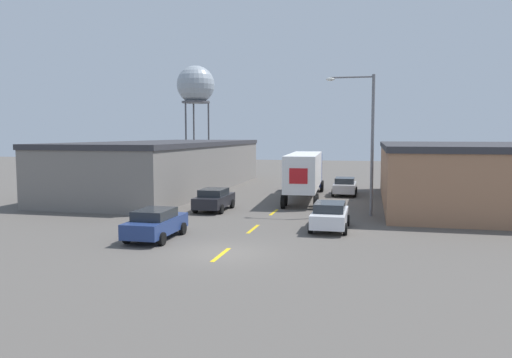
% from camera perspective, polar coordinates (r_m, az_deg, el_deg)
% --- Properties ---
extents(ground_plane, '(160.00, 160.00, 0.00)m').
position_cam_1_polar(ground_plane, '(22.55, -3.76, -8.42)').
color(ground_plane, '#56514C').
extents(road_centerline, '(0.20, 14.83, 0.01)m').
position_cam_1_polar(road_centerline, '(28.01, -0.34, -5.73)').
color(road_centerline, gold).
rests_on(road_centerline, ground_plane).
extents(warehouse_left, '(10.41, 29.66, 4.60)m').
position_cam_1_polar(warehouse_left, '(48.31, -9.87, 1.53)').
color(warehouse_left, slate).
rests_on(warehouse_left, ground_plane).
extents(warehouse_right, '(13.19, 20.51, 4.59)m').
position_cam_1_polar(warehouse_right, '(40.36, 23.60, 0.47)').
color(warehouse_right, '#9E7051').
rests_on(warehouse_right, ground_plane).
extents(semi_truck, '(3.29, 13.72, 3.75)m').
position_cam_1_polar(semi_truck, '(41.23, 5.68, 0.92)').
color(semi_truck, navy).
rests_on(semi_truck, ground_plane).
extents(parked_car_left_near, '(2.04, 4.34, 1.53)m').
position_cam_1_polar(parked_car_left_near, '(25.76, -11.40, -4.98)').
color(parked_car_left_near, navy).
rests_on(parked_car_left_near, ground_plane).
extents(parked_car_right_far, '(2.04, 4.34, 1.53)m').
position_cam_1_polar(parked_car_right_far, '(43.96, 10.12, -0.79)').
color(parked_car_right_far, '#B2B2B7').
rests_on(parked_car_right_far, ground_plane).
extents(parked_car_right_near, '(2.04, 4.34, 1.53)m').
position_cam_1_polar(parked_car_right_near, '(28.00, 8.43, -4.13)').
color(parked_car_right_near, silver).
rests_on(parked_car_right_near, ground_plane).
extents(parked_car_left_far, '(2.04, 4.34, 1.53)m').
position_cam_1_polar(parked_car_left_far, '(34.67, -4.81, -2.30)').
color(parked_car_left_far, black).
rests_on(parked_car_left_far, ground_plane).
extents(water_tower, '(6.29, 6.29, 16.63)m').
position_cam_1_polar(water_tower, '(84.99, -6.91, 10.55)').
color(water_tower, '#47474C').
rests_on(water_tower, ground_plane).
extents(street_lamp, '(3.11, 0.32, 9.08)m').
position_cam_1_polar(street_lamp, '(32.90, 12.57, 4.97)').
color(street_lamp, slate).
rests_on(street_lamp, ground_plane).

